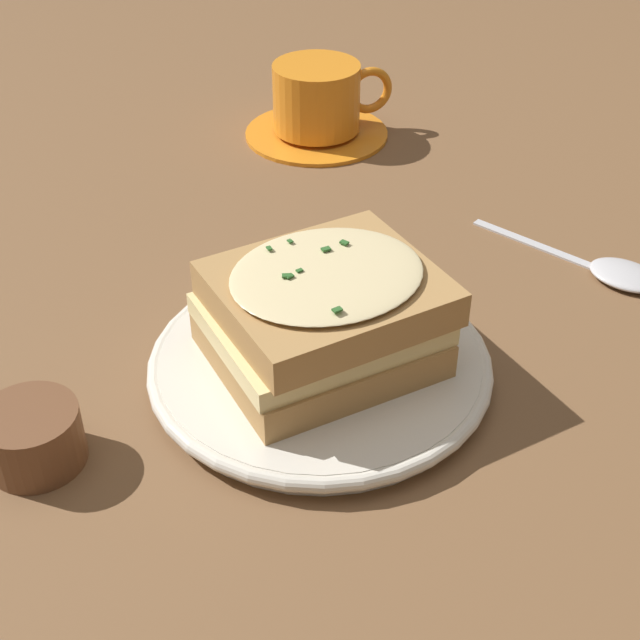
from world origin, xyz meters
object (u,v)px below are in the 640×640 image
condiment_pot (33,437)px  sandwich (323,315)px  dinner_plate (320,365)px  teacup_with_saucer (318,105)px  spoon (614,271)px

condiment_pot → sandwich: bearing=-44.5°
dinner_plate → condiment_pot: 0.19m
dinner_plate → sandwich: size_ratio=1.26×
dinner_plate → teacup_with_saucer: size_ratio=1.59×
teacup_with_saucer → spoon: bearing=-65.9°
sandwich → teacup_with_saucer: bearing=21.8°
dinner_plate → teacup_with_saucer: teacup_with_saucer is taller
sandwich → spoon: 0.26m
sandwich → condiment_pot: size_ratio=3.09×
sandwich → condiment_pot: bearing=135.5°
dinner_plate → teacup_with_saucer: bearing=21.5°
spoon → condiment_pot: size_ratio=2.77×
sandwich → dinner_plate: bearing=126.7°
dinner_plate → sandwich: (0.00, -0.00, 0.04)m
sandwich → condiment_pot: (-0.13, 0.13, -0.03)m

